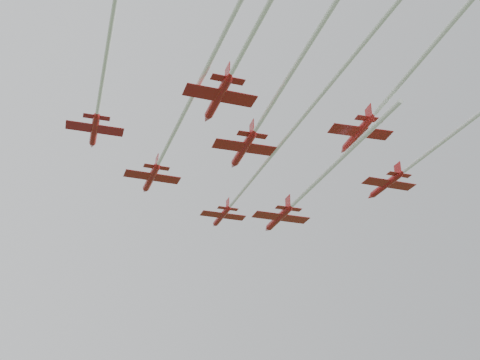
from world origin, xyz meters
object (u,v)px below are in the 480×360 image
jet_lead (257,173)px  jet_row2_left (176,130)px  jet_row3_right (420,159)px  jet_row4_right (408,74)px  jet_row2_right (299,199)px  jet_row3_left (105,63)px  jet_row3_mid (272,104)px

jet_lead → jet_row2_left: size_ratio=1.06×
jet_row3_right → jet_row4_right: bearing=-127.2°
jet_row2_right → jet_row4_right: bearing=-90.6°
jet_row2_left → jet_lead: bearing=26.6°
jet_lead → jet_row2_left: (-16.26, -3.99, 0.64)m
jet_row3_left → jet_row3_mid: (20.75, -3.80, -0.51)m
jet_lead → jet_row3_mid: size_ratio=1.24×
jet_row3_left → jet_row4_right: size_ratio=1.07×
jet_row3_left → jet_row3_right: bearing=6.7°
jet_row3_mid → jet_row2_left: bearing=134.5°
jet_row2_left → jet_row3_left: (-13.70, -9.16, 0.02)m
jet_lead → jet_row4_right: bearing=-77.9°
jet_row3_mid → jet_row4_right: size_ratio=0.98×
jet_row2_right → jet_row3_right: 20.19m
jet_row2_right → jet_row3_mid: (-16.39, -15.97, 3.25)m
jet_row2_right → jet_row2_left: bearing=-158.7°
jet_row2_left → jet_row3_right: size_ratio=1.48×
jet_lead → jet_row3_left: bearing=-142.7°
jet_row3_left → jet_row4_right: (29.08, -18.88, -1.82)m
jet_row2_left → jet_row3_right: jet_row2_left is taller
jet_row4_right → jet_row3_left: bearing=165.2°
jet_row3_left → jet_row3_right: 44.44m
jet_row3_left → jet_row2_right: bearing=33.8°
jet_row2_left → jet_row2_right: bearing=20.2°
jet_row2_left → jet_row3_right: 34.24m
jet_row2_right → jet_row3_left: (-37.14, -12.18, 3.75)m
jet_row2_left → jet_row3_mid: (7.05, -12.96, -0.49)m
jet_lead → jet_row2_left: jet_row2_left is taller
jet_lead → jet_row4_right: size_ratio=1.23×
jet_row3_mid → jet_row3_right: jet_row3_mid is taller
jet_row2_left → jet_row2_right: size_ratio=1.41×
jet_row3_mid → jet_row4_right: (8.33, -15.08, -1.32)m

